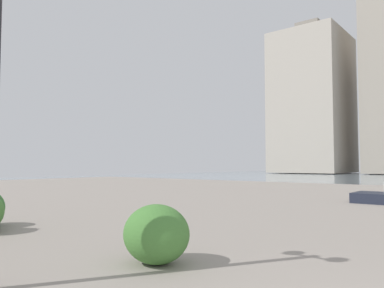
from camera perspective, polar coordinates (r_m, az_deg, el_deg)
building_annex at (r=72.69m, az=18.02°, el=6.00°), size 12.07×14.10×27.74m
shrub_wide at (r=5.66m, az=-5.50°, el=-13.61°), size 1.03×0.93×0.87m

